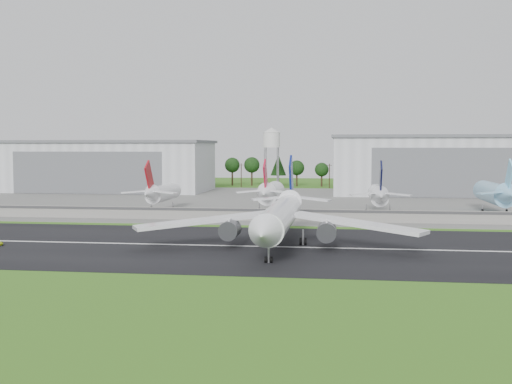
# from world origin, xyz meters

# --- Properties ---
(ground) EXTENTS (600.00, 600.00, 0.00)m
(ground) POSITION_xyz_m (0.00, 0.00, 0.00)
(ground) COLOR #235C15
(ground) RESTS_ON ground
(runway) EXTENTS (320.00, 60.00, 0.10)m
(runway) POSITION_xyz_m (0.00, 10.00, 0.05)
(runway) COLOR black
(runway) RESTS_ON ground
(runway_centerline) EXTENTS (220.00, 1.00, 0.02)m
(runway_centerline) POSITION_xyz_m (0.00, 10.00, 0.11)
(runway_centerline) COLOR white
(runway_centerline) RESTS_ON runway
(apron) EXTENTS (320.00, 150.00, 0.10)m
(apron) POSITION_xyz_m (0.00, 120.00, 0.05)
(apron) COLOR slate
(apron) RESTS_ON ground
(blast_fence) EXTENTS (240.00, 0.61, 3.50)m
(blast_fence) POSITION_xyz_m (0.00, 54.99, 1.81)
(blast_fence) COLOR gray
(blast_fence) RESTS_ON ground
(hangar_west) EXTENTS (97.00, 44.00, 23.20)m
(hangar_west) POSITION_xyz_m (-80.00, 164.92, 11.63)
(hangar_west) COLOR silver
(hangar_west) RESTS_ON ground
(hangar_east) EXTENTS (102.00, 47.00, 25.20)m
(hangar_east) POSITION_xyz_m (75.00, 164.92, 12.63)
(hangar_east) COLOR silver
(hangar_east) RESTS_ON ground
(water_tower) EXTENTS (8.40, 8.40, 29.40)m
(water_tower) POSITION_xyz_m (-5.00, 185.00, 24.55)
(water_tower) COLOR #99999E
(water_tower) RESTS_ON ground
(utility_poles) EXTENTS (230.00, 3.00, 12.00)m
(utility_poles) POSITION_xyz_m (0.00, 200.00, 0.00)
(utility_poles) COLOR black
(utility_poles) RESTS_ON ground
(treeline) EXTENTS (320.00, 16.00, 22.00)m
(treeline) POSITION_xyz_m (0.00, 215.00, 0.00)
(treeline) COLOR black
(treeline) RESTS_ON ground
(main_airliner) EXTENTS (57.29, 59.03, 18.17)m
(main_airliner) POSITION_xyz_m (16.53, 9.56, 4.89)
(main_airliner) COLOR white
(main_airliner) RESTS_ON runway
(parked_jet_red_a) EXTENTS (7.36, 31.29, 16.37)m
(parked_jet_red_a) POSITION_xyz_m (-27.58, 76.51, 5.89)
(parked_jet_red_a) COLOR white
(parked_jet_red_a) RESTS_ON ground
(parked_jet_red_b) EXTENTS (7.36, 31.29, 16.82)m
(parked_jet_red_b) POSITION_xyz_m (6.86, 76.58, 6.31)
(parked_jet_red_b) COLOR white
(parked_jet_red_b) RESTS_ON ground
(parked_jet_navy) EXTENTS (7.36, 31.29, 16.45)m
(parked_jet_navy) POSITION_xyz_m (39.43, 76.52, 5.96)
(parked_jet_navy) COLOR silver
(parked_jet_navy) RESTS_ON ground
(parked_jet_skyblue) EXTENTS (7.36, 37.29, 16.98)m
(parked_jet_skyblue) POSITION_xyz_m (74.27, 81.60, 6.41)
(parked_jet_skyblue) COLOR #88C5EB
(parked_jet_skyblue) RESTS_ON ground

